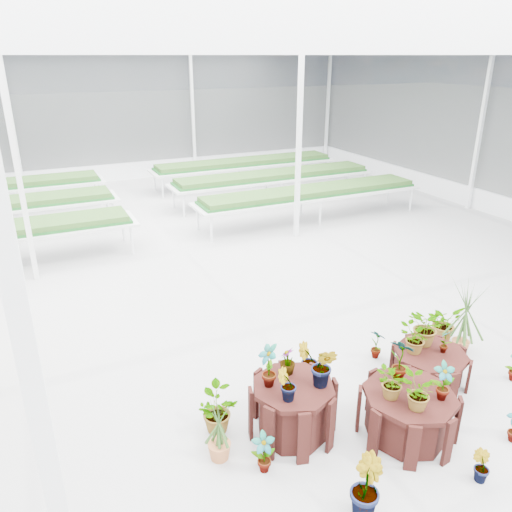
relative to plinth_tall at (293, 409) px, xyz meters
name	(u,v)px	position (x,y,z in m)	size (l,w,h in m)	color
ground_plane	(254,340)	(0.47, 2.08, -0.34)	(24.00, 24.00, 0.00)	gray
greenhouse_shell	(254,203)	(0.47, 2.08, 1.91)	(18.00, 24.00, 4.50)	white
steel_frame	(254,203)	(0.47, 2.08, 1.91)	(18.00, 24.00, 4.50)	silver
nursery_benches	(145,202)	(0.47, 9.28, 0.08)	(16.00, 7.00, 0.84)	silver
plinth_tall	(293,409)	(0.00, 0.00, 0.00)	(1.00, 1.00, 0.68)	black
plinth_mid	(407,414)	(1.20, -0.60, -0.05)	(1.12, 1.12, 0.59)	black
plinth_low	(429,367)	(2.20, 0.10, -0.11)	(1.01, 1.01, 0.45)	black
nursery_plants	(380,363)	(1.33, 0.10, 0.19)	(4.62, 2.69, 1.33)	#2B4C1E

